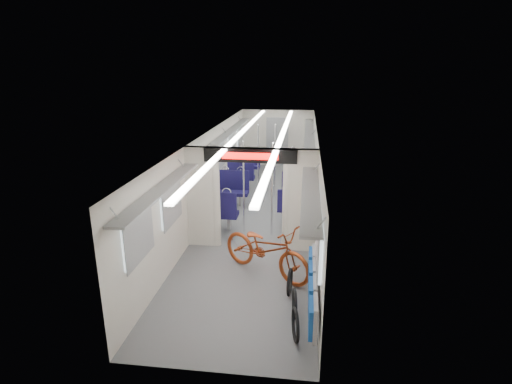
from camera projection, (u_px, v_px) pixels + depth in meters
carriage at (260, 165)px, 10.38m from camera, size 12.00×12.02×2.31m
bicycle at (266, 249)px, 7.81m from camera, size 2.14×1.74×1.09m
flip_bench at (313, 287)px, 6.38m from camera, size 0.12×2.14×0.55m
bike_hoop_a at (295, 326)px, 5.96m from camera, size 0.15×0.53×0.53m
bike_hoop_b at (295, 305)px, 6.52m from camera, size 0.11×0.51×0.51m
bike_hoop_c at (290, 283)px, 7.17m from camera, size 0.10×0.51×0.51m
seat_bay_near_left at (226, 197)px, 10.86m from camera, size 0.95×2.26×1.16m
seat_bay_near_right at (296, 195)px, 11.14m from camera, size 0.88×1.95×1.06m
seat_bay_far_left at (245, 168)px, 14.08m from camera, size 0.88×1.92×1.05m
seat_bay_far_right at (298, 168)px, 13.96m from camera, size 0.92×2.14×1.12m
stanchion_near_left at (244, 188)px, 9.69m from camera, size 0.04×0.04×2.30m
stanchion_near_right at (272, 190)px, 9.50m from camera, size 0.05×0.05×2.30m
stanchion_far_left at (258, 161)px, 12.40m from camera, size 0.04×0.04×2.30m
stanchion_far_right at (275, 161)px, 12.40m from camera, size 0.04×0.04×2.30m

